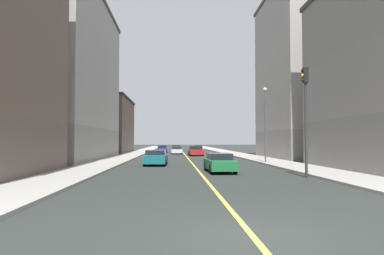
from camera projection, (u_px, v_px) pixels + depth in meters
The scene contains 16 objects.
ground_plane at pixel (251, 235), 8.27m from camera, with size 400.00×400.00×0.00m, color #282D2B.
sidewalk_left at pixel (236, 154), 57.58m from camera, with size 3.45×168.00×0.15m, color #9E9B93.
sidewalk_right at pixel (133, 154), 56.77m from camera, with size 3.45×168.00×0.15m, color #9E9B93.
lane_center_stripe at pixel (185, 154), 57.17m from camera, with size 0.16×154.00×0.01m, color #E5D14C.
building_left_mid at pixel (306, 75), 44.04m from camera, with size 9.15×15.86×20.24m.
building_right_midblock at pixel (64, 79), 41.37m from camera, with size 9.15×24.02×18.42m.
building_right_distant at pixel (104, 125), 65.05m from camera, with size 9.15×17.70×9.77m.
traffic_light_left_near at pixel (305, 107), 21.23m from camera, with size 0.40×0.32×6.42m.
street_lamp_left_near at pixel (265, 117), 34.62m from camera, with size 0.36×0.36×7.07m.
car_white at pixel (177, 150), 59.44m from camera, with size 1.81×4.29×1.23m.
car_green at pixel (220, 163), 24.80m from camera, with size 1.89×4.50×1.29m.
car_blue at pixel (162, 149), 67.47m from camera, with size 1.98×3.97×1.30m.
car_red at pixel (196, 151), 52.48m from camera, with size 2.08×4.38×1.42m.
car_maroon at pixel (176, 148), 75.00m from camera, with size 1.97×4.23×1.25m.
car_orange at pixel (198, 148), 72.41m from camera, with size 1.92×4.25×1.29m.
car_teal at pixel (156, 158), 31.96m from camera, with size 2.01×4.60×1.32m.
Camera 1 is at (-1.76, -8.27, 2.13)m, focal length 34.09 mm.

